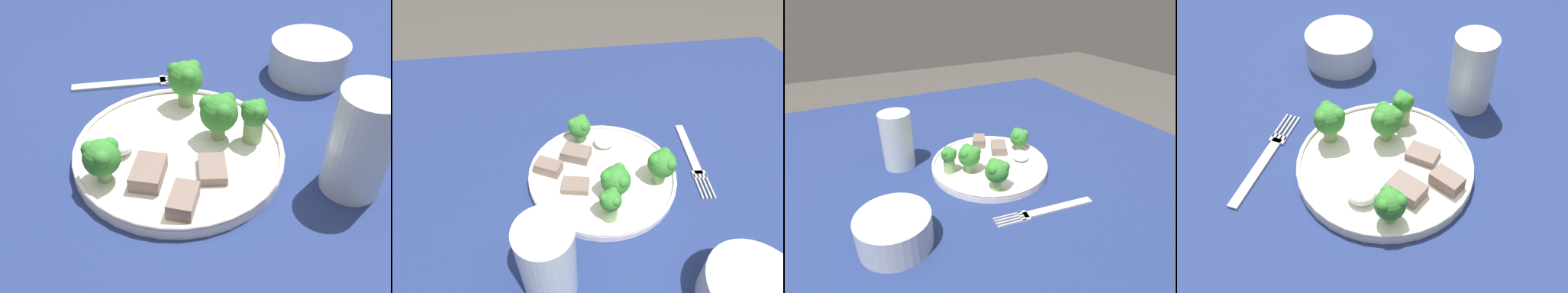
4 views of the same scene
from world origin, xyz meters
The scene contains 13 objects.
table centered at (0.00, 0.00, 0.66)m, with size 1.20×1.07×0.75m.
dinner_plate centered at (0.03, -0.01, 0.76)m, with size 0.25×0.25×0.02m.
fork centered at (-0.15, -0.03, 0.75)m, with size 0.04×0.19×0.00m.
cream_bowl centered at (-0.11, 0.23, 0.78)m, with size 0.12×0.12×0.05m.
drinking_glass centered at (0.13, 0.17, 0.81)m, with size 0.07×0.07×0.13m.
broccoli_floret_near_rim_left centered at (-0.06, 0.02, 0.80)m, with size 0.05×0.05×0.06m.
broccoli_floret_center_left centered at (0.05, -0.10, 0.80)m, with size 0.04×0.04×0.05m.
broccoli_floret_back_left centered at (0.02, 0.04, 0.80)m, with size 0.05×0.05×0.06m.
broccoli_floret_front_left centered at (0.03, 0.08, 0.80)m, with size 0.03×0.03×0.06m.
meat_slice_front_slice centered at (0.07, -0.05, 0.77)m, with size 0.06×0.05×0.02m.
meat_slice_middle_slice centered at (0.12, -0.03, 0.77)m, with size 0.05×0.04×0.02m.
meat_slice_rear_slice centered at (0.08, 0.02, 0.77)m, with size 0.05×0.04×0.01m.
sauce_dollop centered at (0.01, -0.08, 0.78)m, with size 0.04×0.04×0.02m.
Camera 4 is at (0.13, -0.51, 1.35)m, focal length 50.00 mm.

